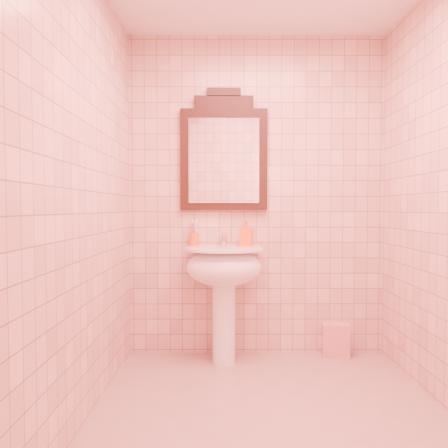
{
  "coord_description": "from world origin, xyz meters",
  "views": [
    {
      "loc": [
        -0.26,
        -2.34,
        1.16
      ],
      "look_at": [
        -0.26,
        0.55,
        1.05
      ],
      "focal_mm": 35.0,
      "sensor_mm": 36.0,
      "label": 1
    }
  ],
  "objects_px": {
    "toothbrush_cup": "(194,239)",
    "soap_dispenser": "(246,233)",
    "towel": "(336,340)",
    "mirror": "(224,154)",
    "pedestal_sink": "(224,275)"
  },
  "relations": [
    {
      "from": "mirror",
      "to": "towel",
      "type": "xyz_separation_m",
      "value": [
        0.88,
        -0.03,
        -1.45
      ]
    },
    {
      "from": "soap_dispenser",
      "to": "towel",
      "type": "relative_size",
      "value": 0.8
    },
    {
      "from": "toothbrush_cup",
      "to": "soap_dispenser",
      "type": "relative_size",
      "value": 0.9
    },
    {
      "from": "toothbrush_cup",
      "to": "towel",
      "type": "height_order",
      "value": "toothbrush_cup"
    },
    {
      "from": "toothbrush_cup",
      "to": "soap_dispenser",
      "type": "height_order",
      "value": "soap_dispenser"
    },
    {
      "from": "mirror",
      "to": "towel",
      "type": "bearing_deg",
      "value": -2.11
    },
    {
      "from": "soap_dispenser",
      "to": "towel",
      "type": "height_order",
      "value": "soap_dispenser"
    },
    {
      "from": "mirror",
      "to": "toothbrush_cup",
      "type": "relative_size",
      "value": 5.27
    },
    {
      "from": "soap_dispenser",
      "to": "toothbrush_cup",
      "type": "bearing_deg",
      "value": -166.0
    },
    {
      "from": "toothbrush_cup",
      "to": "soap_dispenser",
      "type": "xyz_separation_m",
      "value": [
        0.41,
        -0.04,
        0.05
      ]
    },
    {
      "from": "mirror",
      "to": "towel",
      "type": "height_order",
      "value": "mirror"
    },
    {
      "from": "pedestal_sink",
      "to": "soap_dispenser",
      "type": "distance_m",
      "value": 0.38
    },
    {
      "from": "mirror",
      "to": "towel",
      "type": "distance_m",
      "value": 1.7
    },
    {
      "from": "toothbrush_cup",
      "to": "towel",
      "type": "relative_size",
      "value": 0.71
    },
    {
      "from": "mirror",
      "to": "toothbrush_cup",
      "type": "xyz_separation_m",
      "value": [
        -0.23,
        -0.02,
        -0.66
      ]
    }
  ]
}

